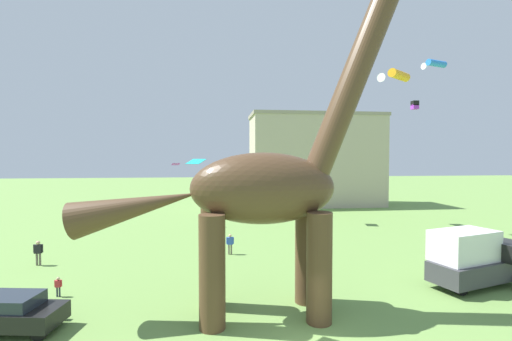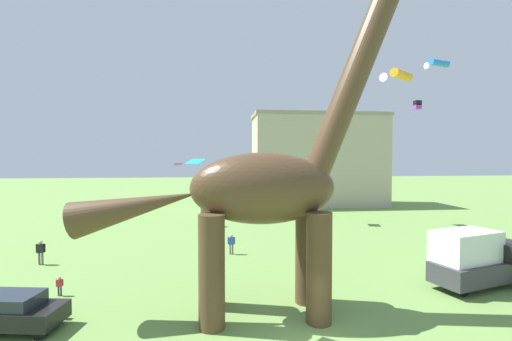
{
  "view_description": "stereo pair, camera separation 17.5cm",
  "coord_description": "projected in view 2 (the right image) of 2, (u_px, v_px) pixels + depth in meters",
  "views": [
    {
      "loc": [
        -3.32,
        -11.99,
        7.26
      ],
      "look_at": [
        -1.36,
        4.59,
        6.66
      ],
      "focal_mm": 24.19,
      "sensor_mm": 36.0,
      "label": 1
    },
    {
      "loc": [
        -3.15,
        -12.01,
        7.26
      ],
      "look_at": [
        -1.36,
        4.59,
        6.66
      ],
      "focal_mm": 24.19,
      "sensor_mm": 36.0,
      "label": 2
    }
  ],
  "objects": [
    {
      "name": "kite_mid_right",
      "position": [
        317.0,
        150.0,
        37.84
      ],
      "size": [
        1.4,
        1.66,
        0.25
      ],
      "color": "purple"
    },
    {
      "name": "kite_near_high",
      "position": [
        352.0,
        85.0,
        38.25
      ],
      "size": [
        0.98,
        1.41,
        0.49
      ],
      "color": "purple"
    },
    {
      "name": "kite_high_right",
      "position": [
        195.0,
        161.0,
        14.15
      ],
      "size": [
        0.88,
        0.84,
        0.21
      ],
      "color": "#19B2B7"
    },
    {
      "name": "person_vendor_side",
      "position": [
        231.0,
        242.0,
        25.96
      ],
      "size": [
        0.58,
        0.25,
        1.54
      ],
      "rotation": [
        0.0,
        0.0,
        0.27
      ],
      "color": "#6B6056",
      "rests_on": "ground_plane"
    },
    {
      "name": "person_far_spectator",
      "position": [
        41.0,
        250.0,
        23.44
      ],
      "size": [
        0.63,
        0.28,
        1.67
      ],
      "rotation": [
        0.0,
        0.0,
        5.55
      ],
      "color": "#6B6056",
      "rests_on": "ground_plane"
    },
    {
      "name": "dinosaur_sculpture",
      "position": [
        261.0,
        188.0,
        15.82
      ],
      "size": [
        15.54,
        3.29,
        16.25
      ],
      "rotation": [
        0.0,
        0.0,
        -0.17
      ],
      "color": "#513823",
      "rests_on": "ground_plane"
    },
    {
      "name": "kite_near_low",
      "position": [
        417.0,
        105.0,
        33.17
      ],
      "size": [
        0.57,
        0.57,
        0.81
      ],
      "color": "black"
    },
    {
      "name": "parked_box_truck",
      "position": [
        477.0,
        258.0,
        19.31
      ],
      "size": [
        5.96,
        3.56,
        3.2
      ],
      "rotation": [
        0.0,
        0.0,
        0.28
      ],
      "color": "#38383D",
      "rests_on": "ground_plane"
    },
    {
      "name": "person_near_flyer",
      "position": [
        60.0,
        284.0,
        18.14
      ],
      "size": [
        0.39,
        0.17,
        1.03
      ],
      "rotation": [
        0.0,
        0.0,
        4.58
      ],
      "color": "#2D3347",
      "rests_on": "ground_plane"
    },
    {
      "name": "background_building_block",
      "position": [
        318.0,
        160.0,
        53.09
      ],
      "size": [
        20.12,
        8.28,
        13.99
      ],
      "color": "#B7A893",
      "rests_on": "ground_plane"
    },
    {
      "name": "kite_drifting",
      "position": [
        178.0,
        164.0,
        36.79
      ],
      "size": [
        1.0,
        0.86,
        0.24
      ],
      "color": "purple"
    },
    {
      "name": "kite_mid_left",
      "position": [
        398.0,
        75.0,
        30.82
      ],
      "size": [
        2.77,
        2.91,
        0.82
      ],
      "color": "orange"
    },
    {
      "name": "kite_far_right",
      "position": [
        437.0,
        64.0,
        35.44
      ],
      "size": [
        2.46,
        2.33,
        0.7
      ],
      "color": "#287AE5"
    },
    {
      "name": "parked_sedan_left",
      "position": [
        11.0,
        311.0,
        14.49
      ],
      "size": [
        4.42,
        2.4,
        1.55
      ],
      "rotation": [
        0.0,
        0.0,
        -0.15
      ],
      "color": "black",
      "rests_on": "ground_plane"
    }
  ]
}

